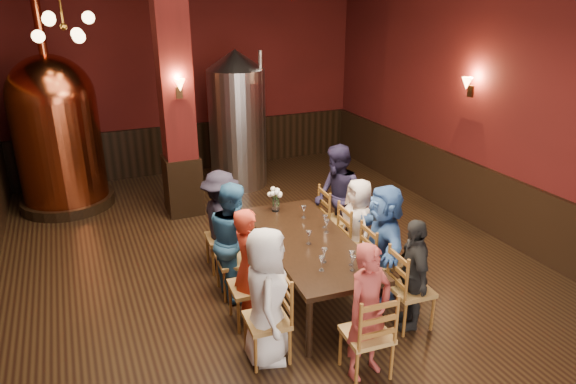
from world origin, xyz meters
name	(u,v)px	position (x,y,z in m)	size (l,w,h in m)	color
room	(252,116)	(0.00, 0.00, 2.25)	(10.00, 10.02, 4.50)	black
wainscot_right	(496,205)	(3.96, 0.00, 0.50)	(0.08, 9.90, 1.00)	black
wainscot_back	(174,149)	(0.00, 4.96, 0.50)	(7.90, 0.08, 1.00)	black
column	(175,81)	(-0.30, 2.80, 2.25)	(0.58, 0.58, 4.50)	#4A100F
pendant_cluster	(64,27)	(-1.80, 2.90, 3.10)	(0.90, 0.90, 1.70)	#A57226
sconce_wall	(471,86)	(3.90, 0.80, 2.20)	(0.20, 0.20, 0.36)	black
sconce_column	(179,87)	(-0.30, 2.50, 2.20)	(0.20, 0.20, 0.36)	black
dining_table	(308,244)	(0.55, -0.38, 0.69)	(1.14, 2.46, 0.75)	black
chair_0	(267,320)	(-0.35, -1.33, 0.46)	(0.46, 0.46, 0.92)	brown
person_0	(266,296)	(-0.35, -1.33, 0.74)	(0.72, 0.47, 1.47)	silver
chair_1	(249,286)	(-0.31, -0.66, 0.46)	(0.46, 0.46, 0.92)	brown
person_1	(248,267)	(-0.31, -0.66, 0.71)	(0.52, 0.34, 1.42)	red
chair_2	(235,260)	(-0.27, 0.00, 0.46)	(0.46, 0.46, 0.92)	brown
person_2	(234,240)	(-0.27, 0.00, 0.74)	(0.72, 0.35, 1.48)	#2B6191
chair_3	(222,237)	(-0.23, 0.67, 0.46)	(0.46, 0.46, 0.92)	brown
person_3	(222,221)	(-0.23, 0.67, 0.70)	(0.91, 0.52, 1.40)	black
chair_4	(411,289)	(1.34, -1.43, 0.46)	(0.46, 0.46, 0.92)	brown
person_4	(413,274)	(1.34, -1.43, 0.66)	(0.77, 0.32, 1.31)	black
chair_5	(381,261)	(1.38, -0.76, 0.46)	(0.46, 0.46, 0.92)	brown
person_5	(383,242)	(1.38, -0.76, 0.73)	(1.36, 0.43, 1.47)	#3861A8
chair_6	(357,239)	(1.42, -0.10, 0.46)	(0.46, 0.46, 0.92)	brown
person_6	(358,226)	(1.42, -0.10, 0.66)	(0.64, 0.42, 1.31)	silver
chair_7	(336,219)	(1.46, 0.57, 0.46)	(0.46, 0.46, 0.92)	brown
person_7	(337,199)	(1.46, 0.57, 0.79)	(0.77, 0.38, 1.58)	#1E1A35
chair_8	(367,334)	(0.46, -1.93, 0.46)	(0.46, 0.46, 0.92)	brown
person_8	(368,312)	(0.46, -1.93, 0.71)	(0.52, 0.34, 1.42)	maroon
copper_kettle	(57,131)	(-2.14, 3.91, 1.36)	(1.77, 1.77, 3.74)	black
steel_vessel	(237,120)	(1.01, 3.73, 1.30)	(1.20, 1.20, 2.60)	#B2B2B7
rose_vase	(276,196)	(0.52, 0.59, 0.98)	(0.20, 0.20, 0.35)	white
wine_glass_0	(353,263)	(0.68, -1.24, 0.83)	(0.07, 0.07, 0.17)	white
wine_glass_1	(322,264)	(0.37, -1.11, 0.83)	(0.07, 0.07, 0.17)	white
wine_glass_2	(325,221)	(0.90, -0.15, 0.83)	(0.07, 0.07, 0.17)	white
wine_glass_3	(309,238)	(0.51, -0.49, 0.83)	(0.07, 0.07, 0.17)	white
wine_glass_4	(304,212)	(0.78, 0.23, 0.83)	(0.07, 0.07, 0.17)	white
wine_glass_5	(324,255)	(0.48, -0.95, 0.83)	(0.07, 0.07, 0.17)	white
wine_glass_6	(352,259)	(0.73, -1.14, 0.83)	(0.07, 0.07, 0.17)	white
wine_glass_7	(327,226)	(0.86, -0.29, 0.83)	(0.07, 0.07, 0.17)	white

